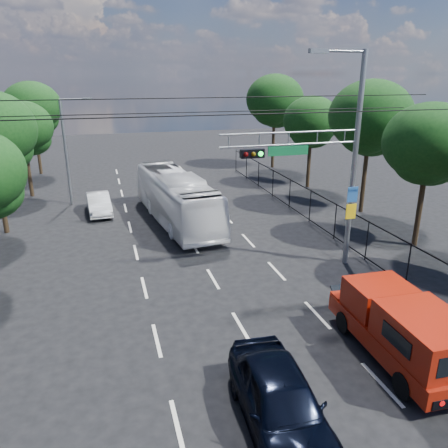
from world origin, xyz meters
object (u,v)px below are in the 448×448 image
object	(u,v)px
white_bus	(176,198)
navy_hatchback	(281,401)
red_pickup	(402,327)
white_van	(99,204)
signal_mast	(331,154)

from	to	relation	value
white_bus	navy_hatchback	bearing A→B (deg)	-97.98
red_pickup	navy_hatchback	xyz separation A→B (m)	(-4.72, -1.64, -0.31)
navy_hatchback	white_van	xyz separation A→B (m)	(-4.18, 19.98, -0.17)
signal_mast	white_van	distance (m)	15.73
white_van	signal_mast	bearing A→B (deg)	-52.79
red_pickup	white_van	bearing A→B (deg)	115.88
red_pickup	navy_hatchback	size ratio (longest dim) A/B	1.20
signal_mast	red_pickup	size ratio (longest dim) A/B	1.66
white_van	white_bus	bearing A→B (deg)	-37.53
signal_mast	red_pickup	bearing A→B (deg)	-98.55
navy_hatchback	white_van	bearing A→B (deg)	105.41
red_pickup	white_bus	size ratio (longest dim) A/B	0.54
signal_mast	navy_hatchback	distance (m)	11.35
signal_mast	white_bus	size ratio (longest dim) A/B	0.89
red_pickup	white_van	distance (m)	20.39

